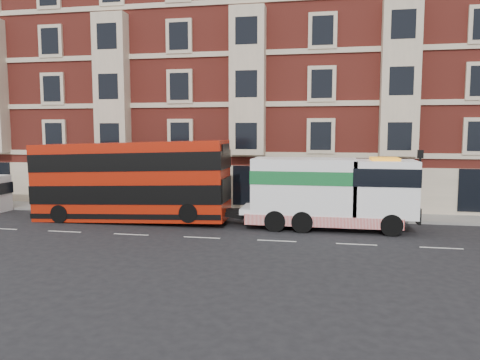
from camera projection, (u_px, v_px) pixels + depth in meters
The scene contains 8 objects.
ground at pixel (202, 238), 24.83m from camera, with size 120.00×120.00×0.00m, color black.
sidewalk at pixel (231, 212), 32.15m from camera, with size 90.00×3.00×0.15m, color slate.
victorian_terrace at pixel (255, 77), 38.34m from camera, with size 45.00×12.00×20.40m.
lamp_post_west at pixel (140, 175), 31.72m from camera, with size 0.35×0.15×4.35m.
lamp_post_east at pixel (419, 180), 28.39m from camera, with size 0.35×0.15×4.35m.
double_decker_bus at pixel (130, 180), 28.99m from camera, with size 12.20×2.80×4.94m.
tow_truck at pixel (328, 192), 26.81m from camera, with size 9.77×2.89×4.07m.
pedestrian at pixel (98, 198), 32.81m from camera, with size 0.59×0.39×1.62m, color #1E1A34.
Camera 1 is at (6.53, -23.57, 5.65)m, focal length 35.00 mm.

